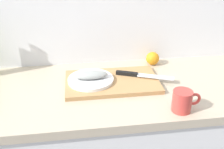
{
  "coord_description": "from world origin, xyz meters",
  "views": [
    {
      "loc": [
        -0.03,
        -1.1,
        1.53
      ],
      "look_at": [
        0.13,
        0.04,
        0.95
      ],
      "focal_mm": 42.56,
      "sensor_mm": 36.0,
      "label": 1
    }
  ],
  "objects_px": {
    "cutting_board": "(112,82)",
    "chef_knife": "(137,75)",
    "coffee_mug_0": "(183,101)",
    "white_plate": "(91,80)",
    "fish_fillet": "(91,75)"
  },
  "relations": [
    {
      "from": "fish_fillet",
      "to": "cutting_board",
      "type": "bearing_deg",
      "value": -2.52
    },
    {
      "from": "chef_knife",
      "to": "cutting_board",
      "type": "bearing_deg",
      "value": -148.52
    },
    {
      "from": "cutting_board",
      "to": "chef_knife",
      "type": "relative_size",
      "value": 1.62
    },
    {
      "from": "chef_knife",
      "to": "coffee_mug_0",
      "type": "distance_m",
      "value": 0.32
    },
    {
      "from": "white_plate",
      "to": "fish_fillet",
      "type": "bearing_deg",
      "value": -135.0
    },
    {
      "from": "white_plate",
      "to": "chef_knife",
      "type": "relative_size",
      "value": 0.79
    },
    {
      "from": "coffee_mug_0",
      "to": "chef_knife",
      "type": "bearing_deg",
      "value": 113.11
    },
    {
      "from": "chef_knife",
      "to": "fish_fillet",
      "type": "bearing_deg",
      "value": -153.76
    },
    {
      "from": "white_plate",
      "to": "coffee_mug_0",
      "type": "bearing_deg",
      "value": -37.33
    },
    {
      "from": "chef_knife",
      "to": "white_plate",
      "type": "bearing_deg",
      "value": -153.76
    },
    {
      "from": "chef_knife",
      "to": "coffee_mug_0",
      "type": "bearing_deg",
      "value": -44.81
    },
    {
      "from": "cutting_board",
      "to": "chef_knife",
      "type": "distance_m",
      "value": 0.13
    },
    {
      "from": "fish_fillet",
      "to": "coffee_mug_0",
      "type": "distance_m",
      "value": 0.45
    },
    {
      "from": "cutting_board",
      "to": "white_plate",
      "type": "xyz_separation_m",
      "value": [
        -0.1,
        0.0,
        0.02
      ]
    },
    {
      "from": "cutting_board",
      "to": "white_plate",
      "type": "distance_m",
      "value": 0.11
    }
  ]
}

